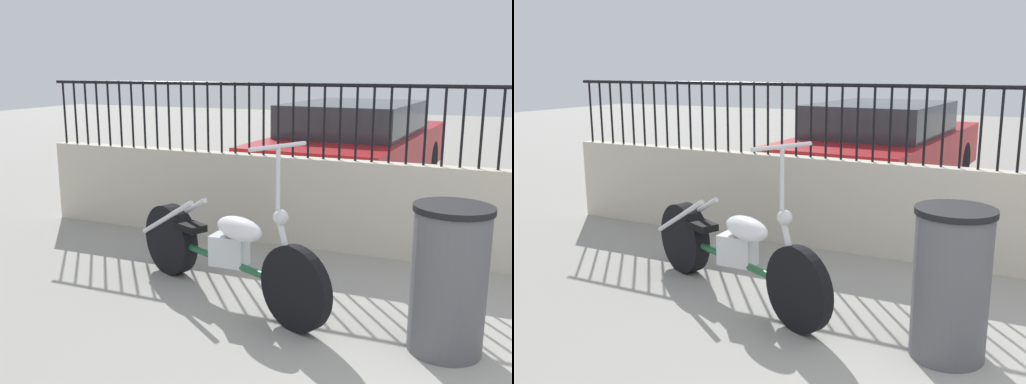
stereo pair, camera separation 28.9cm
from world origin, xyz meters
TOP-DOWN VIEW (x-y plane):
  - motorcycle_green at (-2.52, 0.75)m, footprint 2.04×1.06m
  - trash_bin at (-0.72, 0.47)m, footprint 0.49×0.49m
  - car_red at (-2.38, 5.00)m, footprint 2.02×4.68m

SIDE VIEW (x-z plane):
  - motorcycle_green at x=-2.52m, z-range -0.27..1.03m
  - trash_bin at x=-0.72m, z-range 0.00..0.97m
  - car_red at x=-2.38m, z-range 0.01..1.34m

